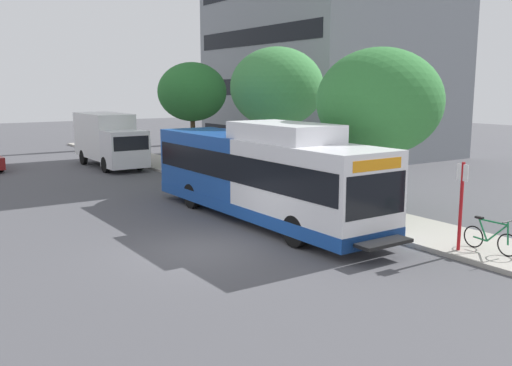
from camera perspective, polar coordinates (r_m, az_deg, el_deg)
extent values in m
plane|color=#4C4C51|center=(24.07, -14.66, -2.18)|extent=(120.00, 120.00, 0.00)
cube|color=#A8A399|center=(25.51, 1.86, -1.03)|extent=(3.00, 56.00, 0.14)
cube|color=white|center=(18.13, 5.59, -0.32)|extent=(2.54, 5.80, 2.73)
cube|color=#19479E|center=(22.84, -3.74, 1.79)|extent=(2.54, 5.80, 2.73)
cube|color=#19479E|center=(20.62, 0.38, -2.29)|extent=(2.57, 11.60, 0.44)
cube|color=black|center=(20.36, 0.39, 1.87)|extent=(2.58, 11.25, 0.96)
cube|color=black|center=(16.05, 12.13, -1.22)|extent=(2.34, 0.10, 1.24)
cube|color=orange|center=(15.90, 12.27, 1.85)|extent=(1.91, 0.08, 0.32)
cube|color=white|center=(19.05, 2.87, 5.25)|extent=(2.16, 4.06, 0.60)
cube|color=black|center=(16.08, 12.97, -5.99)|extent=(1.78, 0.60, 0.10)
cylinder|color=black|center=(17.16, 4.09, -4.93)|extent=(0.30, 1.00, 1.00)
cylinder|color=black|center=(18.61, 9.59, -3.88)|extent=(0.30, 1.00, 1.00)
cylinder|color=black|center=(22.74, -6.54, -1.32)|extent=(0.30, 1.00, 1.00)
cylinder|color=black|center=(23.85, -1.72, -0.74)|extent=(0.30, 1.00, 1.00)
cylinder|color=red|center=(17.18, 20.23, -2.28)|extent=(0.10, 0.10, 2.60)
cube|color=white|center=(17.00, 20.39, 1.01)|extent=(0.04, 0.36, 0.48)
torus|color=black|center=(17.26, 24.37, -5.81)|extent=(0.04, 0.66, 0.66)
torus|color=black|center=(17.83, 21.36, -5.13)|extent=(0.04, 0.66, 0.66)
cylinder|color=#19723F|center=(17.37, 23.45, -4.73)|extent=(0.05, 0.64, 0.64)
cylinder|color=#19723F|center=(17.61, 22.22, -4.46)|extent=(0.05, 0.34, 0.62)
cylinder|color=#19723F|center=(17.38, 23.10, -3.68)|extent=(0.05, 0.90, 0.05)
cylinder|color=#19723F|center=(17.72, 21.96, -5.31)|extent=(0.05, 0.45, 0.08)
cylinder|color=#19723F|center=(17.20, 24.38, -4.72)|extent=(0.05, 0.10, 0.67)
cylinder|color=black|center=(17.13, 24.39, -3.62)|extent=(0.52, 0.03, 0.03)
cube|color=black|center=(17.61, 21.89, -3.30)|extent=(0.12, 0.24, 0.06)
cylinder|color=#4C3823|center=(21.53, 12.22, 0.22)|extent=(0.28, 0.28, 2.44)
ellipsoid|color=#337A38|center=(21.25, 12.51, 8.13)|extent=(4.66, 4.66, 3.96)
cylinder|color=#4C3823|center=(27.11, 2.11, 3.00)|extent=(0.28, 0.28, 3.03)
ellipsoid|color=#3D8442|center=(26.92, 2.15, 9.76)|extent=(4.47, 4.47, 3.80)
cylinder|color=#4C3823|center=(33.39, -6.45, 4.14)|extent=(0.28, 0.28, 2.93)
ellipsoid|color=#286B2D|center=(33.23, -6.55, 9.25)|extent=(4.03, 4.03, 3.42)
cylinder|color=black|center=(35.57, -24.64, 1.56)|extent=(0.20, 0.64, 0.64)
cube|color=silver|center=(32.96, -13.25, 3.42)|extent=(2.30, 2.00, 2.10)
cube|color=white|center=(36.18, -15.29, 4.75)|extent=(2.30, 5.00, 2.70)
cube|color=black|center=(32.02, -12.66, 3.98)|extent=(2.07, 0.08, 0.80)
cylinder|color=black|center=(33.13, -15.13, 1.82)|extent=(0.26, 0.92, 0.92)
cylinder|color=black|center=(33.84, -11.84, 2.11)|extent=(0.26, 0.92, 0.92)
cylinder|color=black|center=(37.04, -17.24, 2.53)|extent=(0.26, 0.92, 0.92)
cylinder|color=black|center=(37.68, -14.24, 2.78)|extent=(0.26, 0.92, 0.92)
cube|color=black|center=(41.19, 7.47, 5.19)|extent=(13.17, 13.43, 1.10)
cube|color=black|center=(41.06, 7.57, 9.70)|extent=(13.17, 13.43, 1.10)
cube|color=black|center=(41.19, 7.68, 14.20)|extent=(13.17, 13.43, 1.10)
cylinder|color=#B7B7BC|center=(51.40, -0.68, 8.82)|extent=(1.10, 1.10, 8.00)
cylinder|color=#B7B7BC|center=(51.89, -0.70, 17.69)|extent=(0.91, 0.91, 8.00)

